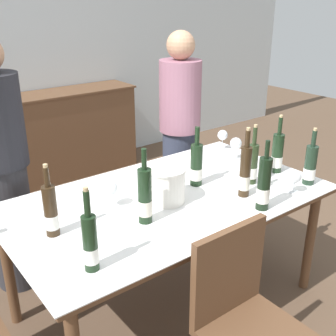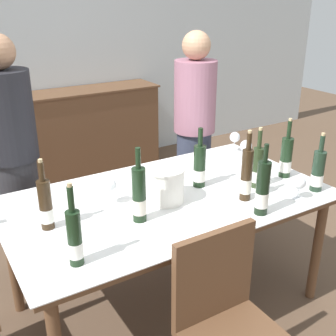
{
  "view_description": "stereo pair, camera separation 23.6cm",
  "coord_description": "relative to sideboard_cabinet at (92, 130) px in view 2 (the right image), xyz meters",
  "views": [
    {
      "loc": [
        -1.33,
        -1.72,
        1.84
      ],
      "look_at": [
        0.0,
        0.0,
        0.94
      ],
      "focal_mm": 45.0,
      "sensor_mm": 36.0,
      "label": 1
    },
    {
      "loc": [
        -1.14,
        -1.86,
        1.84
      ],
      "look_at": [
        0.0,
        0.0,
        0.94
      ],
      "focal_mm": 45.0,
      "sensor_mm": 36.0,
      "label": 2
    }
  ],
  "objects": [
    {
      "name": "wine_bottle_0",
      "position": [
        -0.14,
        -2.77,
        0.44
      ],
      "size": [
        0.07,
        0.07,
        0.39
      ],
      "color": "black",
      "rests_on": "dining_table"
    },
    {
      "name": "wine_bottle_2",
      "position": [
        -1.15,
        -2.33,
        0.43
      ],
      "size": [
        0.07,
        0.07,
        0.37
      ],
      "color": "#332314",
      "rests_on": "dining_table"
    },
    {
      "name": "wine_glass_1",
      "position": [
        0.35,
        -1.96,
        0.41
      ],
      "size": [
        0.08,
        0.08,
        0.15
      ],
      "color": "white",
      "rests_on": "dining_table"
    },
    {
      "name": "wine_bottle_8",
      "position": [
        0.34,
        -2.73,
        0.42
      ],
      "size": [
        0.07,
        0.07,
        0.36
      ],
      "color": "#1E3323",
      "rests_on": "dining_table"
    },
    {
      "name": "chair_near_front",
      "position": [
        -0.62,
        -3.11,
        0.07
      ],
      "size": [
        0.42,
        0.42,
        0.91
      ],
      "color": "brown",
      "rests_on": "ground_plane"
    },
    {
      "name": "dining_table",
      "position": [
        -0.46,
        -2.35,
        0.24
      ],
      "size": [
        1.85,
        1.06,
        0.76
      ],
      "color": "brown",
      "rests_on": "ground_plane"
    },
    {
      "name": "wine_bottle_1",
      "position": [
        -0.22,
        -2.32,
        0.43
      ],
      "size": [
        0.07,
        0.07,
        0.37
      ],
      "color": "black",
      "rests_on": "dining_table"
    },
    {
      "name": "ice_bucket",
      "position": [
        -0.5,
        -2.38,
        0.41
      ],
      "size": [
        0.22,
        0.22,
        0.2
      ],
      "color": "white",
      "rests_on": "dining_table"
    },
    {
      "name": "sideboard_cabinet",
      "position": [
        0.0,
        0.0,
        0.0
      ],
      "size": [
        1.47,
        0.46,
        0.91
      ],
      "color": "brown",
      "rests_on": "ground_plane"
    },
    {
      "name": "person_guest_left",
      "position": [
        0.28,
        -1.55,
        0.34
      ],
      "size": [
        0.33,
        0.33,
        1.6
      ],
      "color": "#383F56",
      "rests_on": "ground_plane"
    },
    {
      "name": "wine_glass_0",
      "position": [
        -0.78,
        -2.25,
        0.41
      ],
      "size": [
        0.08,
        0.08,
        0.15
      ],
      "color": "white",
      "rests_on": "dining_table"
    },
    {
      "name": "back_wall",
      "position": [
        -0.46,
        0.29,
        0.94
      ],
      "size": [
        8.0,
        0.1,
        2.8
      ],
      "color": "silver",
      "rests_on": "ground_plane"
    },
    {
      "name": "wine_glass_2",
      "position": [
        0.28,
        -2.16,
        0.41
      ],
      "size": [
        0.08,
        0.08,
        0.16
      ],
      "color": "white",
      "rests_on": "dining_table"
    },
    {
      "name": "wine_bottle_4",
      "position": [
        0.07,
        -2.51,
        0.42
      ],
      "size": [
        0.06,
        0.06,
        0.37
      ],
      "color": "#28381E",
      "rests_on": "dining_table"
    },
    {
      "name": "wine_bottle_6",
      "position": [
        0.33,
        -2.48,
        0.42
      ],
      "size": [
        0.07,
        0.07,
        0.38
      ],
      "color": "black",
      "rests_on": "dining_table"
    },
    {
      "name": "wine_bottle_7",
      "position": [
        -1.14,
        -2.69,
        0.43
      ],
      "size": [
        0.06,
        0.06,
        0.38
      ],
      "color": "black",
      "rests_on": "dining_table"
    },
    {
      "name": "wine_bottle_3",
      "position": [
        -0.1,
        -2.6,
        0.45
      ],
      "size": [
        0.06,
        0.06,
        0.41
      ],
      "color": "#332314",
      "rests_on": "dining_table"
    },
    {
      "name": "ground_plane",
      "position": [
        -0.46,
        -2.35,
        -0.46
      ],
      "size": [
        12.0,
        12.0,
        0.0
      ],
      "primitive_type": "plane",
      "color": "brown"
    },
    {
      "name": "wine_glass_3",
      "position": [
        0.16,
        -2.75,
        0.39
      ],
      "size": [
        0.08,
        0.08,
        0.14
      ],
      "color": "white",
      "rests_on": "dining_table"
    },
    {
      "name": "person_host",
      "position": [
        -1.13,
        -1.54,
        0.37
      ],
      "size": [
        0.33,
        0.33,
        1.64
      ],
      "color": "#2D2D33",
      "rests_on": "ground_plane"
    },
    {
      "name": "wine_bottle_5",
      "position": [
        -0.73,
        -2.5,
        0.44
      ],
      "size": [
        0.07,
        0.07,
        0.4
      ],
      "color": "black",
      "rests_on": "dining_table"
    }
  ]
}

